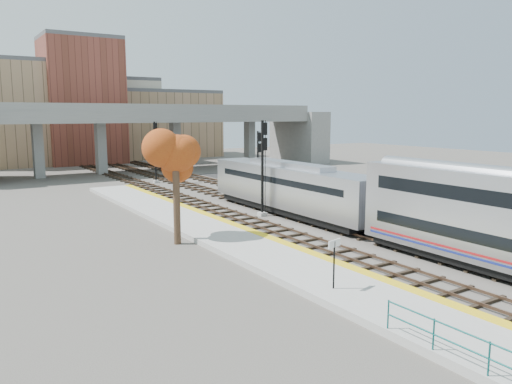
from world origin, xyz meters
TOP-DOWN VIEW (x-y plane):
  - ground at (0.00, 0.00)m, footprint 160.00×160.00m
  - platform at (-7.25, 0.00)m, footprint 4.50×60.00m
  - yellow_strip at (-5.35, 0.00)m, footprint 0.70×60.00m
  - tracks at (0.93, 12.50)m, footprint 10.70×95.00m
  - overpass at (4.92, 45.00)m, footprint 54.00×12.00m
  - buildings_far at (1.26, 66.57)m, footprint 43.00×21.00m
  - parking_lot at (14.00, 28.00)m, footprint 14.00×18.00m
  - locomotive at (1.00, 8.28)m, footprint 3.02×19.05m
  - signal_mast_near at (-1.10, 9.02)m, footprint 0.60×0.64m
  - signal_mast_mid at (3.00, 16.06)m, footprint 0.60×0.64m
  - signal_mast_far at (-1.10, 32.20)m, footprint 0.60×0.64m
  - station_sign at (-8.23, -7.67)m, footprint 0.88×0.28m
  - tree at (-10.47, 4.63)m, footprint 3.60×3.60m
  - car_a at (12.23, 24.23)m, footprint 1.77×3.52m
  - car_b at (14.19, 26.07)m, footprint 2.97×3.29m
  - car_c at (16.34, 32.83)m, footprint 2.50×4.62m

SIDE VIEW (x-z plane):
  - ground at x=0.00m, z-range 0.00..0.00m
  - parking_lot at x=14.00m, z-range 0.00..0.04m
  - tracks at x=0.93m, z-range -0.05..0.20m
  - platform at x=-7.25m, z-range 0.00..0.35m
  - yellow_strip at x=-5.35m, z-range 0.35..0.36m
  - car_b at x=14.19m, z-range 0.04..1.13m
  - car_a at x=12.23m, z-range 0.04..1.19m
  - car_c at x=16.34m, z-range 0.04..1.31m
  - station_sign at x=-8.23m, z-range 0.84..3.12m
  - locomotive at x=1.00m, z-range 0.23..4.33m
  - signal_mast_mid at x=3.00m, z-range -0.12..6.45m
  - signal_mast_far at x=-1.10m, z-range 0.02..7.30m
  - signal_mast_near at x=-1.10m, z-range 0.08..7.77m
  - tree at x=-10.47m, z-range 1.74..8.95m
  - overpass at x=4.92m, z-range 1.06..10.56m
  - buildings_far at x=1.26m, z-range -2.42..18.18m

